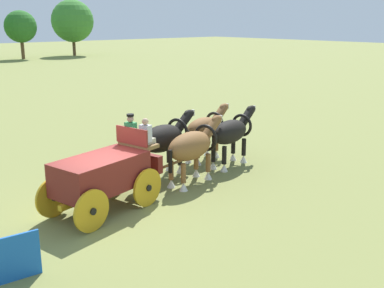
# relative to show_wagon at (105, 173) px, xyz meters

# --- Properties ---
(ground_plane) EXTENTS (220.00, 220.00, 0.00)m
(ground_plane) POSITION_rel_show_wagon_xyz_m (-0.16, -0.04, -1.19)
(ground_plane) COLOR olive
(show_wagon) EXTENTS (5.85, 2.48, 2.75)m
(show_wagon) POSITION_rel_show_wagon_xyz_m (0.00, 0.00, 0.00)
(show_wagon) COLOR maroon
(show_wagon) RESTS_ON ground
(draft_horse_rear_near) EXTENTS (3.05, 1.41, 2.30)m
(draft_horse_rear_near) POSITION_rel_show_wagon_xyz_m (3.37, 1.41, 0.22)
(draft_horse_rear_near) COLOR black
(draft_horse_rear_near) RESTS_ON ground
(draft_horse_rear_off) EXTENTS (3.13, 1.43, 2.22)m
(draft_horse_rear_off) POSITION_rel_show_wagon_xyz_m (3.65, 0.14, 0.16)
(draft_horse_rear_off) COLOR brown
(draft_horse_rear_off) RESTS_ON ground
(draft_horse_lead_near) EXTENTS (2.95, 1.28, 2.18)m
(draft_horse_lead_near) POSITION_rel_show_wagon_xyz_m (5.93, 1.98, 0.12)
(draft_horse_lead_near) COLOR brown
(draft_horse_lead_near) RESTS_ON ground
(draft_horse_lead_off) EXTENTS (3.12, 1.37, 2.22)m
(draft_horse_lead_off) POSITION_rel_show_wagon_xyz_m (6.20, 0.70, 0.16)
(draft_horse_lead_off) COLOR black
(draft_horse_lead_off) RESTS_ON ground
(tree_f) EXTENTS (4.71, 4.71, 7.12)m
(tree_f) POSITION_rel_show_wagon_xyz_m (20.20, 58.29, 3.55)
(tree_f) COLOR brown
(tree_f) RESTS_ON ground
(tree_g) EXTENTS (6.79, 6.79, 8.95)m
(tree_g) POSITION_rel_show_wagon_xyz_m (29.31, 59.62, 4.35)
(tree_g) COLOR brown
(tree_g) RESTS_ON ground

